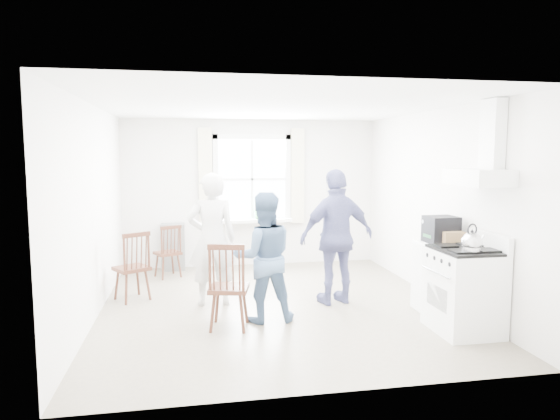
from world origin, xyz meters
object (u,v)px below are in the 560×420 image
Objects in this scene: windsor_chair_c at (135,259)px; person_left at (212,239)px; windsor_chair_b at (227,277)px; gas_stove at (464,290)px; stereo_stack at (441,229)px; person_mid at (264,257)px; low_cabinet at (439,277)px; person_right at (337,237)px; windsor_chair_a at (170,246)px.

person_left is (1.02, -0.32, 0.29)m from windsor_chair_c.
gas_stove is at bearing -10.61° from windsor_chair_b.
gas_stove is 0.89m from stereo_stack.
person_left is at bearing 96.61° from windsor_chair_b.
person_left reaches higher than stereo_stack.
stereo_stack is 2.24m from person_mid.
low_cabinet is at bearing 4.49° from windsor_chair_b.
stereo_stack reaches higher than windsor_chair_b.
windsor_chair_c is 1.94m from person_mid.
person_mid is at bearing 177.27° from stereo_stack.
windsor_chair_b is 1.78m from windsor_chair_c.
low_cabinet is 0.51× the size of person_left.
person_right reaches higher than gas_stove.
person_right is at bearing 129.98° from gas_stove.
stereo_stack is 2.93m from person_left.
stereo_stack is at bearing -116.31° from low_cabinet.
windsor_chair_c is at bearing -34.94° from person_mid.
person_right reaches higher than stereo_stack.
windsor_chair_b reaches higher than low_cabinet.
low_cabinet is 2.37× the size of stereo_stack.
gas_stove is 0.62× the size of person_right.
windsor_chair_b is 0.58× the size of person_left.
windsor_chair_a is 0.48× the size of person_right.
windsor_chair_a is at bearing -63.74° from person_mid.
windsor_chair_b is at bearing 16.88° from person_right.
low_cabinet reaches higher than windsor_chair_a.
windsor_chair_c is (-3.83, 1.16, 0.14)m from low_cabinet.
person_left reaches higher than windsor_chair_a.
stereo_stack reaches higher than windsor_chair_c.
windsor_chair_a is at bearing 105.67° from windsor_chair_b.
person_mid is at bearing 15.04° from person_right.
person_mid is (1.18, -2.31, 0.25)m from windsor_chair_a.
person_right is (-1.15, 0.63, -0.16)m from stereo_stack.
windsor_chair_c is 0.54× the size of person_right.
person_right is (-1.16, 0.60, 0.45)m from low_cabinet.
stereo_stack is at bearing -35.43° from windsor_chair_a.
person_right is at bearing 28.21° from windsor_chair_b.
person_mid is 1.20m from person_right.
person_mid is at bearing 178.06° from low_cabinet.
low_cabinet is at bearing -16.83° from windsor_chair_c.
windsor_chair_a is 0.90× the size of windsor_chair_c.
low_cabinet is (0.07, 0.70, -0.03)m from gas_stove.
windsor_chair_a is 0.49× the size of person_left.
stereo_stack is 1.32m from person_right.
person_left reaches higher than windsor_chair_b.
person_right reaches higher than person_mid.
person_right reaches higher than windsor_chair_b.
windsor_chair_b is (-2.61, 0.49, 0.14)m from gas_stove.
low_cabinet is 0.88× the size of windsor_chair_b.
person_left is (-2.73, 1.54, 0.39)m from gas_stove.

